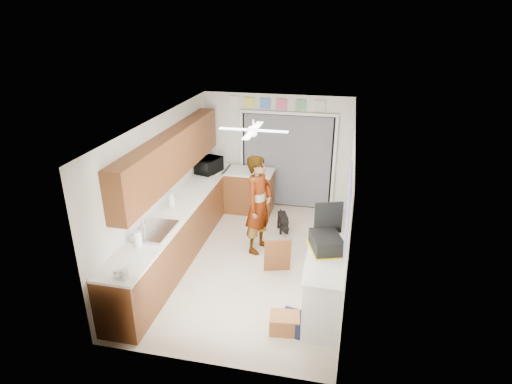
{
  "coord_description": "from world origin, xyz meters",
  "views": [
    {
      "loc": [
        1.48,
        -6.39,
        4.09
      ],
      "look_at": [
        0.0,
        0.4,
        1.15
      ],
      "focal_mm": 30.0,
      "sensor_mm": 36.0,
      "label": 1
    }
  ],
  "objects_px": {
    "soap_bottle": "(171,199)",
    "dog": "(283,222)",
    "man": "(259,205)",
    "cup": "(117,275)",
    "paper_towel_roll": "(138,239)",
    "navy_crate": "(295,323)",
    "cardboard_box": "(285,323)",
    "microwave": "(209,165)",
    "suitcase": "(326,243)"
  },
  "relations": [
    {
      "from": "soap_bottle",
      "to": "cardboard_box",
      "type": "distance_m",
      "value": 2.93
    },
    {
      "from": "paper_towel_roll",
      "to": "cardboard_box",
      "type": "height_order",
      "value": "paper_towel_roll"
    },
    {
      "from": "suitcase",
      "to": "microwave",
      "type": "bearing_deg",
      "value": 115.7
    },
    {
      "from": "soap_bottle",
      "to": "dog",
      "type": "relative_size",
      "value": 0.6
    },
    {
      "from": "soap_bottle",
      "to": "paper_towel_roll",
      "type": "height_order",
      "value": "soap_bottle"
    },
    {
      "from": "suitcase",
      "to": "dog",
      "type": "relative_size",
      "value": 1.0
    },
    {
      "from": "man",
      "to": "suitcase",
      "type": "bearing_deg",
      "value": -119.0
    },
    {
      "from": "cup",
      "to": "navy_crate",
      "type": "height_order",
      "value": "cup"
    },
    {
      "from": "cup",
      "to": "paper_towel_roll",
      "type": "bearing_deg",
      "value": 97.33
    },
    {
      "from": "soap_bottle",
      "to": "man",
      "type": "relative_size",
      "value": 0.17
    },
    {
      "from": "cup",
      "to": "suitcase",
      "type": "height_order",
      "value": "suitcase"
    },
    {
      "from": "suitcase",
      "to": "navy_crate",
      "type": "height_order",
      "value": "suitcase"
    },
    {
      "from": "man",
      "to": "microwave",
      "type": "bearing_deg",
      "value": 63.61
    },
    {
      "from": "suitcase",
      "to": "man",
      "type": "height_order",
      "value": "man"
    },
    {
      "from": "navy_crate",
      "to": "man",
      "type": "height_order",
      "value": "man"
    },
    {
      "from": "microwave",
      "to": "dog",
      "type": "xyz_separation_m",
      "value": [
        1.68,
        -0.53,
        -0.89
      ]
    },
    {
      "from": "microwave",
      "to": "cardboard_box",
      "type": "height_order",
      "value": "microwave"
    },
    {
      "from": "cardboard_box",
      "to": "dog",
      "type": "bearing_deg",
      "value": 99.44
    },
    {
      "from": "suitcase",
      "to": "cup",
      "type": "bearing_deg",
      "value": -171.98
    },
    {
      "from": "suitcase",
      "to": "dog",
      "type": "bearing_deg",
      "value": 94.98
    },
    {
      "from": "navy_crate",
      "to": "dog",
      "type": "height_order",
      "value": "dog"
    },
    {
      "from": "microwave",
      "to": "paper_towel_roll",
      "type": "xyz_separation_m",
      "value": [
        -0.04,
        -3.18,
        -0.04
      ]
    },
    {
      "from": "microwave",
      "to": "suitcase",
      "type": "relative_size",
      "value": 1.07
    },
    {
      "from": "microwave",
      "to": "cup",
      "type": "bearing_deg",
      "value": -161.66
    },
    {
      "from": "suitcase",
      "to": "cardboard_box",
      "type": "height_order",
      "value": "suitcase"
    },
    {
      "from": "soap_bottle",
      "to": "cardboard_box",
      "type": "bearing_deg",
      "value": -35.44
    },
    {
      "from": "cardboard_box",
      "to": "man",
      "type": "xyz_separation_m",
      "value": [
        -0.81,
        2.09,
        0.79
      ]
    },
    {
      "from": "paper_towel_roll",
      "to": "cardboard_box",
      "type": "distance_m",
      "value": 2.4
    },
    {
      "from": "cup",
      "to": "dog",
      "type": "distance_m",
      "value": 3.89
    },
    {
      "from": "cup",
      "to": "navy_crate",
      "type": "relative_size",
      "value": 0.27
    },
    {
      "from": "paper_towel_roll",
      "to": "navy_crate",
      "type": "xyz_separation_m",
      "value": [
        2.34,
        -0.2,
        -0.94
      ]
    },
    {
      "from": "man",
      "to": "cup",
      "type": "bearing_deg",
      "value": 172.0
    },
    {
      "from": "microwave",
      "to": "soap_bottle",
      "type": "relative_size",
      "value": 1.77
    },
    {
      "from": "suitcase",
      "to": "navy_crate",
      "type": "relative_size",
      "value": 1.32
    },
    {
      "from": "cardboard_box",
      "to": "navy_crate",
      "type": "relative_size",
      "value": 1.03
    },
    {
      "from": "soap_bottle",
      "to": "cup",
      "type": "xyz_separation_m",
      "value": [
        0.15,
        -2.16,
        -0.12
      ]
    },
    {
      "from": "suitcase",
      "to": "navy_crate",
      "type": "distance_m",
      "value": 1.2
    },
    {
      "from": "cardboard_box",
      "to": "man",
      "type": "relative_size",
      "value": 0.22
    },
    {
      "from": "cup",
      "to": "man",
      "type": "distance_m",
      "value": 2.94
    },
    {
      "from": "soap_bottle",
      "to": "dog",
      "type": "xyz_separation_m",
      "value": [
        1.77,
        1.29,
        -0.89
      ]
    },
    {
      "from": "paper_towel_roll",
      "to": "navy_crate",
      "type": "distance_m",
      "value": 2.53
    },
    {
      "from": "paper_towel_roll",
      "to": "man",
      "type": "xyz_separation_m",
      "value": [
        1.4,
        1.85,
        -0.15
      ]
    },
    {
      "from": "microwave",
      "to": "man",
      "type": "bearing_deg",
      "value": -117.03
    },
    {
      "from": "suitcase",
      "to": "cardboard_box",
      "type": "bearing_deg",
      "value": -140.96
    },
    {
      "from": "navy_crate",
      "to": "dog",
      "type": "xyz_separation_m",
      "value": [
        -0.62,
        2.86,
        0.08
      ]
    },
    {
      "from": "microwave",
      "to": "dog",
      "type": "relative_size",
      "value": 1.07
    },
    {
      "from": "paper_towel_roll",
      "to": "suitcase",
      "type": "bearing_deg",
      "value": 10.43
    },
    {
      "from": "dog",
      "to": "soap_bottle",
      "type": "bearing_deg",
      "value": -163.32
    },
    {
      "from": "suitcase",
      "to": "man",
      "type": "bearing_deg",
      "value": 114.38
    },
    {
      "from": "paper_towel_roll",
      "to": "man",
      "type": "height_order",
      "value": "man"
    }
  ]
}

